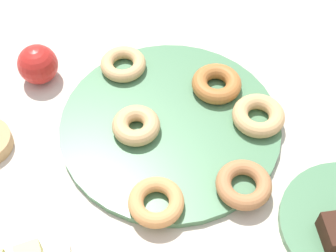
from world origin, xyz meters
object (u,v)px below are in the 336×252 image
object	(u,v)px
donut_3	(244,184)
donut_0	(217,84)
apple	(38,64)
donut_plate	(170,125)
donut_4	(258,116)
donut_2	(136,125)
donut_5	(123,64)
donut_1	(158,202)

from	to	relation	value
donut_3	donut_0	bearing A→B (deg)	-73.94
donut_3	apple	world-z (taller)	apple
donut_plate	donut_4	size ratio (longest dim) A/B	4.23
donut_3	donut_2	bearing A→B (deg)	-25.62
donut_0	donut_4	distance (m)	0.10
donut_4	donut_5	distance (m)	0.28
donut_0	donut_5	distance (m)	0.19
donut_0	donut_2	bearing A→B (deg)	41.42
donut_0	donut_3	bearing A→B (deg)	106.06
donut_2	donut_0	bearing A→B (deg)	-138.58
donut_plate	donut_3	distance (m)	0.18
apple	donut_1	bearing A→B (deg)	136.66
donut_plate	donut_3	xyz separation A→B (m)	(-0.14, 0.12, 0.02)
donut_plate	donut_2	size ratio (longest dim) A/B	4.67
donut_4	apple	bearing A→B (deg)	-8.10
donut_2	donut_4	bearing A→B (deg)	-166.35
donut_0	apple	bearing A→B (deg)	0.87
donut_2	donut_3	bearing A→B (deg)	154.38
donut_plate	donut_0	size ratio (longest dim) A/B	4.25
donut_4	apple	world-z (taller)	apple
donut_3	apple	distance (m)	0.45
donut_3	donut_plate	bearing A→B (deg)	-40.96
donut_2	apple	xyz separation A→B (m)	(0.21, -0.11, 0.01)
donut_plate	donut_4	distance (m)	0.16
donut_0	donut_3	xyz separation A→B (m)	(-0.06, 0.21, -0.00)
donut_3	donut_5	distance (m)	0.34
donut_2	donut_5	world-z (taller)	donut_2
donut_5	donut_3	bearing A→B (deg)	135.76
donut_0	donut_3	world-z (taller)	donut_0
donut_plate	donut_4	world-z (taller)	donut_4
donut_1	donut_2	size ratio (longest dim) A/B	1.05
donut_3	donut_4	distance (m)	0.15
donut_2	apple	size ratio (longest dim) A/B	1.11
donut_4	apple	size ratio (longest dim) A/B	1.23
donut_1	donut_2	world-z (taller)	donut_2
donut_plate	donut_1	world-z (taller)	donut_1
donut_5	apple	xyz separation A→B (m)	(0.16, 0.03, 0.01)
donut_2	donut_4	xyz separation A→B (m)	(-0.21, -0.05, -0.00)
donut_plate	donut_5	world-z (taller)	donut_5
donut_0	donut_1	world-z (taller)	donut_0
donut_plate	donut_2	bearing A→B (deg)	23.88
donut_1	donut_3	world-z (taller)	same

